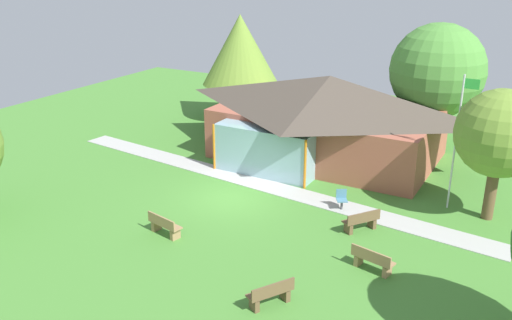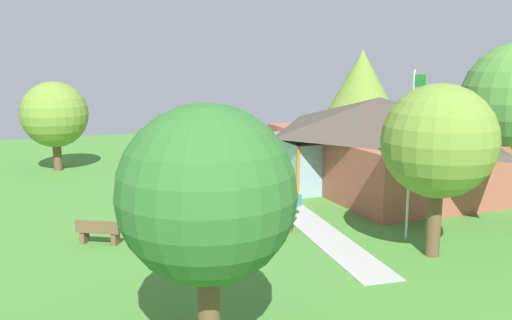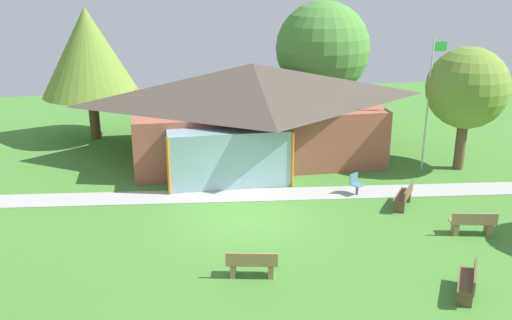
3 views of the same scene
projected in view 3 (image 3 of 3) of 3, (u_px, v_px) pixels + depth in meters
ground_plane at (247, 216)px, 20.81m from camera, size 44.00×44.00×0.00m
pavilion at (252, 108)px, 26.87m from camera, size 11.98×8.67×4.31m
footpath at (239, 195)px, 22.65m from camera, size 22.86×3.72×0.03m
flagpole at (429, 99)px, 24.57m from camera, size 0.64×0.08×5.74m
bench_front_center at (252, 265)px, 16.69m from camera, size 1.56×0.73×0.84m
bench_lawn_far_right at (473, 224)px, 19.29m from camera, size 1.56×0.74×0.84m
bench_mid_right at (404, 197)px, 21.50m from camera, size 1.23×1.48×0.84m
bench_front_right at (468, 283)px, 15.75m from camera, size 1.15×1.51×0.84m
patio_chair_lawn_spare at (356, 185)px, 22.62m from camera, size 0.60×0.60×0.86m
tree_behind_pavilion_left at (88, 52)px, 28.61m from camera, size 4.84×4.84×6.66m
tree_east_hedge at (467, 89)px, 24.46m from camera, size 3.48×3.48×5.38m
tree_behind_pavilion_right at (323, 49)px, 30.80m from camera, size 5.04×5.04×6.83m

